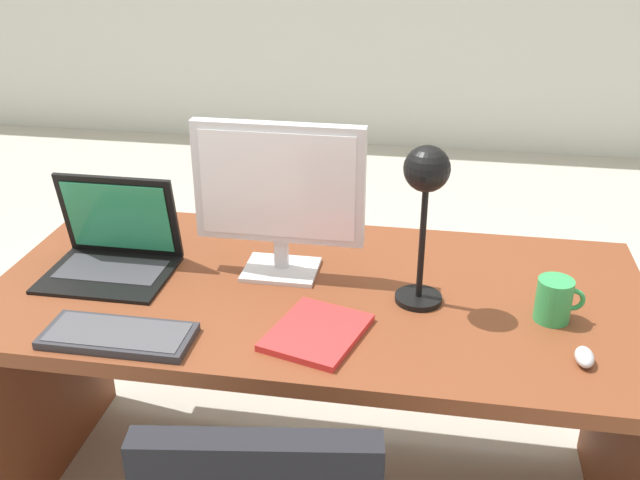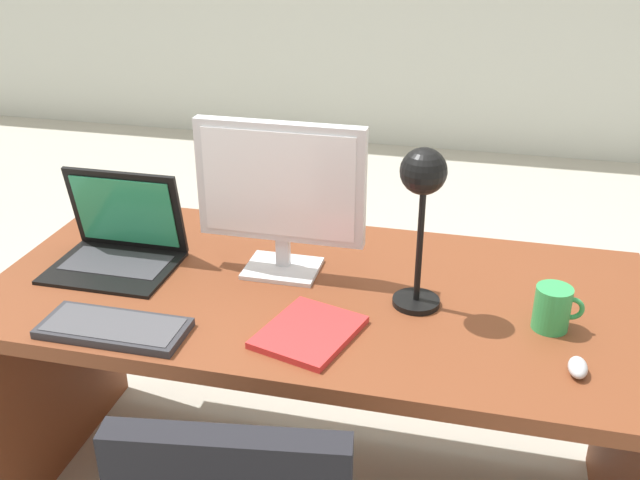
{
  "view_description": "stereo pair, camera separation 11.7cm",
  "coord_description": "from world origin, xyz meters",
  "views": [
    {
      "loc": [
        0.29,
        -1.65,
        1.69
      ],
      "look_at": [
        0.0,
        0.04,
        0.86
      ],
      "focal_mm": 40.8,
      "sensor_mm": 36.0,
      "label": 1
    },
    {
      "loc": [
        0.4,
        -1.63,
        1.69
      ],
      "look_at": [
        0.0,
        0.04,
        0.86
      ],
      "focal_mm": 40.8,
      "sensor_mm": 36.0,
      "label": 2
    }
  ],
  "objects": [
    {
      "name": "mouse",
      "position": [
        0.64,
        -0.24,
        0.76
      ],
      "size": [
        0.04,
        0.07,
        0.03
      ],
      "color": "#B7BABF",
      "rests_on": "desk"
    },
    {
      "name": "desk_lamp",
      "position": [
        0.27,
        -0.05,
        1.05
      ],
      "size": [
        0.12,
        0.14,
        0.42
      ],
      "color": "black",
      "rests_on": "desk"
    },
    {
      "name": "monitor",
      "position": [
        -0.11,
        0.07,
        0.98
      ],
      "size": [
        0.45,
        0.16,
        0.42
      ],
      "color": "silver",
      "rests_on": "desk"
    },
    {
      "name": "ground",
      "position": [
        0.0,
        1.5,
        0.0
      ],
      "size": [
        12.0,
        12.0,
        0.0
      ],
      "primitive_type": "plane",
      "color": "#B7B2A3"
    },
    {
      "name": "coffee_mug",
      "position": [
        0.59,
        -0.06,
        0.8
      ],
      "size": [
        0.12,
        0.09,
        0.11
      ],
      "color": "green",
      "rests_on": "desk"
    },
    {
      "name": "laptop",
      "position": [
        -0.57,
        0.03,
        0.82
      ],
      "size": [
        0.34,
        0.27,
        0.26
      ],
      "color": "black",
      "rests_on": "desk"
    },
    {
      "name": "book",
      "position": [
        0.04,
        -0.23,
        0.75
      ],
      "size": [
        0.26,
        0.29,
        0.02
      ],
      "color": "red",
      "rests_on": "desk"
    },
    {
      "name": "desk",
      "position": [
        0.0,
        0.05,
        0.54
      ],
      "size": [
        1.72,
        0.83,
        0.74
      ],
      "color": "brown",
      "rests_on": "ground"
    },
    {
      "name": "keyboard",
      "position": [
        -0.42,
        -0.32,
        0.75
      ],
      "size": [
        0.35,
        0.15,
        0.02
      ],
      "color": "#2D2D33",
      "rests_on": "desk"
    }
  ]
}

